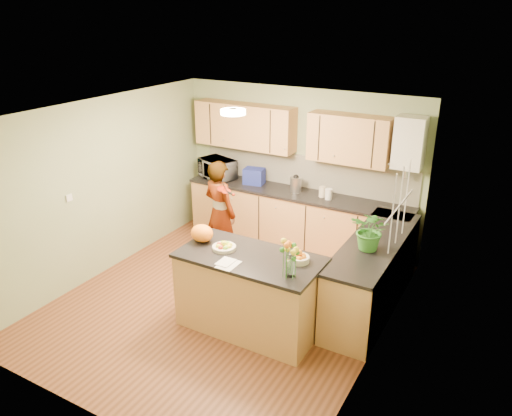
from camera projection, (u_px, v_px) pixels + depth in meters
The scene contains 28 objects.
floor at pixel (224, 302), 6.57m from camera, with size 4.50×4.50×0.00m, color #5C311A.
ceiling at pixel (219, 113), 5.63m from camera, with size 4.00×4.50×0.02m, color silver.
wall_back at pixel (299, 167), 7.92m from camera, with size 4.00×0.02×2.50m, color gray.
wall_front at pixel (79, 303), 4.28m from camera, with size 4.00×0.02×2.50m, color gray.
wall_left at pixel (103, 188), 7.01m from camera, with size 0.02×4.50×2.50m, color gray.
wall_right at pixel (383, 251), 5.19m from camera, with size 0.02×4.50×2.50m, color gray.
back_counter at pixel (295, 220), 7.92m from camera, with size 3.64×0.62×0.94m.
right_counter at pixel (373, 274), 6.30m from camera, with size 0.62×2.24×0.94m.
splashback at pixel (305, 171), 7.88m from camera, with size 3.60×0.02×0.52m, color white.
upper_cabinets at pixel (285, 131), 7.64m from camera, with size 3.20×0.34×0.70m.
boiler at pixel (410, 143), 6.77m from camera, with size 0.40×0.30×0.86m.
window_right at pixel (400, 206), 5.56m from camera, with size 0.01×1.30×1.05m.
light_switch at pixel (69, 198), 6.50m from camera, with size 0.02×0.09×0.09m, color white.
ceiling_lamp at pixel (233, 112), 5.89m from camera, with size 0.30×0.30×0.07m.
peninsula_island at pixel (250, 292), 5.90m from camera, with size 1.67×0.86×0.96m.
fruit_dish at pixel (224, 246), 5.86m from camera, with size 0.28×0.28×0.10m.
orange_bowl at pixel (299, 257), 5.57m from camera, with size 0.23×0.23×0.14m.
flower_vase at pixel (291, 248), 5.18m from camera, with size 0.26×0.26×0.48m.
orange_bag at pixel (202, 233), 6.04m from camera, with size 0.29×0.24×0.22m, color orange.
papers at pixel (228, 264), 5.52m from camera, with size 0.20×0.27×0.01m, color silver.
violinist at pixel (220, 213), 7.34m from camera, with size 0.58×0.38×1.59m, color #E4A48B.
violin at pixel (222, 189), 6.90m from camera, with size 0.54×0.22×0.11m, color #541305, non-canonical shape.
microwave at pixel (217, 169), 8.33m from camera, with size 0.59×0.40×0.33m, color white.
blue_box at pixel (254, 176), 8.08m from camera, with size 0.32×0.23×0.26m, color navy.
kettle at pixel (296, 184), 7.71m from camera, with size 0.17×0.17×0.33m.
jar_cream at pixel (322, 192), 7.54m from camera, with size 0.10×0.10×0.16m, color beige.
jar_white at pixel (329, 194), 7.44m from camera, with size 0.11×0.11×0.16m, color white.
potted_plant at pixel (371, 230), 5.82m from camera, with size 0.45×0.39×0.50m, color #337A28.
Camera 1 is at (3.13, -4.69, 3.61)m, focal length 35.00 mm.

